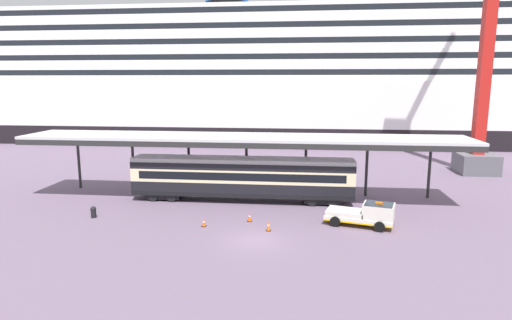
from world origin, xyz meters
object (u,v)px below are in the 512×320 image
traffic_cone_near (204,223)px  dockside_crane (491,30)px  train_carriage (242,177)px  quay_bollard (93,211)px  traffic_cone_mid (268,226)px  service_truck (366,214)px  cruise_ship (222,81)px  traffic_cone_far (250,217)px

traffic_cone_near → dockside_crane: 40.66m
train_carriage → quay_bollard: 13.31m
traffic_cone_mid → dockside_crane: bearing=44.5°
traffic_cone_mid → service_truck: bearing=14.4°
train_carriage → service_truck: (10.57, -6.11, -1.31)m
train_carriage → traffic_cone_mid: 8.82m
traffic_cone_near → quay_bollard: size_ratio=0.66×
cruise_ship → service_truck: 55.32m
cruise_ship → dockside_crane: bearing=-37.6°
traffic_cone_far → dockside_crane: 37.35m
service_truck → quay_bollard: 22.11m
traffic_cone_mid → quay_bollard: bearing=173.7°
traffic_cone_far → dockside_crane: size_ratio=0.01×
cruise_ship → traffic_cone_mid: size_ratio=232.70×
cruise_ship → train_carriage: (10.13, -44.18, -8.83)m
traffic_cone_mid → quay_bollard: quay_bollard is taller
cruise_ship → dockside_crane: (37.20, -28.66, 5.84)m
train_carriage → traffic_cone_mid: bearing=-68.7°
service_truck → traffic_cone_near: (-12.51, -1.48, -0.68)m
traffic_cone_near → quay_bollard: quay_bollard is taller
cruise_ship → traffic_cone_near: 53.52m
traffic_cone_far → dockside_crane: bearing=40.0°
train_carriage → dockside_crane: (27.07, 15.52, 14.67)m
traffic_cone_far → quay_bollard: (-12.97, -0.41, 0.14)m
dockside_crane → quay_bollard: 47.34m
traffic_cone_near → dockside_crane: (29.01, 23.12, 16.66)m
cruise_ship → dockside_crane: dockside_crane is taller
service_truck → dockside_crane: dockside_crane is taller
service_truck → cruise_ship: bearing=112.4°
quay_bollard → traffic_cone_far: bearing=1.8°
traffic_cone_near → dockside_crane: size_ratio=0.01×
traffic_cone_far → train_carriage: bearing=103.5°
dockside_crane → traffic_cone_near: bearing=-141.4°
traffic_cone_near → traffic_cone_far: 3.74m
train_carriage → traffic_cone_far: train_carriage is taller
quay_bollard → cruise_ship: bearing=88.4°
traffic_cone_near → dockside_crane: bearing=38.6°
quay_bollard → traffic_cone_near: bearing=-7.1°
dockside_crane → service_truck: bearing=-127.3°
service_truck → traffic_cone_far: service_truck is taller
train_carriage → dockside_crane: size_ratio=0.38×
traffic_cone_far → cruise_ship: bearing=103.0°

